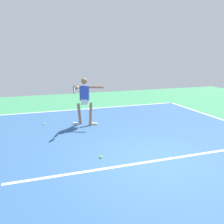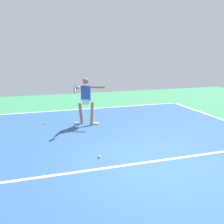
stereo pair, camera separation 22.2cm
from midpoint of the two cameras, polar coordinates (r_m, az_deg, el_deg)
ground_plane at (r=6.64m, az=9.69°, el=-11.11°), size 23.19×23.19×0.00m
court_surface at (r=6.63m, az=9.69°, el=-11.09°), size 9.47×13.34×0.00m
court_line_baseline_near at (r=12.59m, az=-4.12°, el=0.78°), size 9.47×0.10×0.01m
court_line_service at (r=6.66m, az=9.56°, el=-10.97°), size 7.10×0.10×0.01m
court_line_centre_mark at (r=12.40m, az=-3.91°, el=0.59°), size 0.10×0.30×0.01m
tennis_player at (r=9.61m, az=-5.21°, el=3.14°), size 1.27×1.18×1.81m
tennis_ball_by_sideline at (r=10.11m, az=-14.15°, el=-2.55°), size 0.07×0.07×0.07m
tennis_ball_by_baseline at (r=6.79m, az=-1.94°, el=-10.02°), size 0.07×0.07×0.07m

